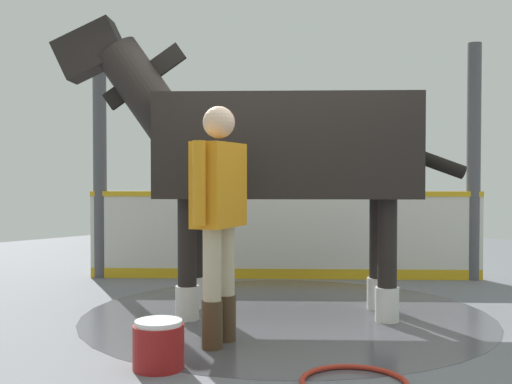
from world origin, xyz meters
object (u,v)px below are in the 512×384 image
bottle_shampoo (153,336)px  bottle_spray (151,332)px  horse (272,150)px  handler (219,207)px  wash_bucket (158,345)px  hose_coil (354,383)px

bottle_shampoo → bottle_spray: bottle_shampoo is taller
horse → handler: horse is taller
handler → wash_bucket: bearing=-99.4°
handler → bottle_spray: 1.04m
wash_bucket → bottle_shampoo: 0.47m
horse → hose_coil: horse is taller
bottle_shampoo → bottle_spray: bearing=147.9°
horse → bottle_shampoo: (0.09, -1.39, -1.36)m
handler → hose_coil: bearing=-23.2°
horse → bottle_shampoo: size_ratio=14.85×
bottle_shampoo → bottle_spray: (-0.11, 0.07, -0.00)m
wash_bucket → bottle_spray: wash_bucket is taller
horse → handler: 1.16m
hose_coil → bottle_spray: bearing=-171.8°
horse → bottle_spray: size_ratio=14.99×
bottle_shampoo → hose_coil: (1.48, 0.30, -0.07)m
bottle_spray → bottle_shampoo: bearing=-32.1°
horse → wash_bucket: size_ratio=8.89×
bottle_spray → handler: bearing=39.5°
bottle_shampoo → hose_coil: bearing=11.4°
horse → hose_coil: (1.57, -1.09, -1.43)m
handler → bottle_shampoo: 1.02m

